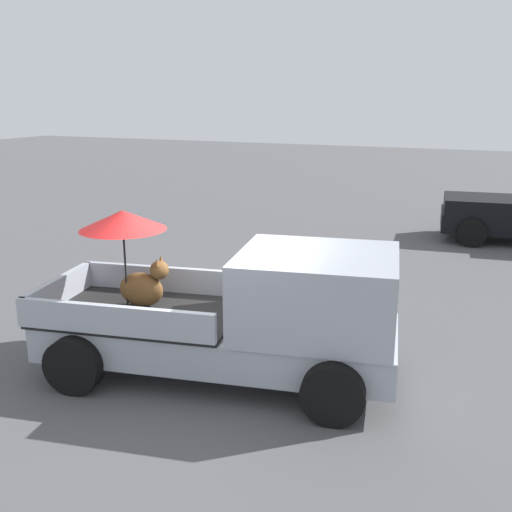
{
  "coord_description": "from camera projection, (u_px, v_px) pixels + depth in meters",
  "views": [
    {
      "loc": [
        3.64,
        -6.98,
        3.92
      ],
      "look_at": [
        -0.5,
        2.49,
        1.1
      ],
      "focal_mm": 41.36,
      "sensor_mm": 36.0,
      "label": 1
    }
  ],
  "objects": [
    {
      "name": "ground_plane",
      "position": [
        219.0,
        373.0,
        8.61
      ],
      "size": [
        80.0,
        80.0,
        0.0
      ],
      "primitive_type": "plane",
      "color": "#4C4C4F"
    },
    {
      "name": "pickup_truck_main",
      "position": [
        247.0,
        313.0,
        8.27
      ],
      "size": [
        5.3,
        2.98,
        2.34
      ],
      "rotation": [
        0.0,
        0.0,
        0.18
      ],
      "color": "black",
      "rests_on": "ground"
    }
  ]
}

